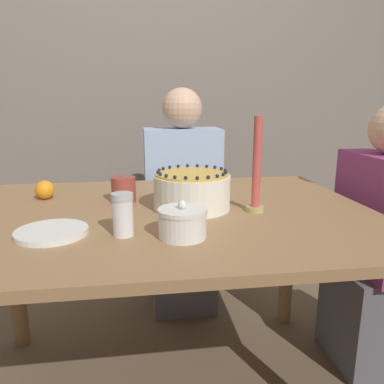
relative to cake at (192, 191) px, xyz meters
The scene contains 11 objects.
wall_behind 1.46m from the cake, 94.26° to the left, with size 8.00×0.05×2.60m.
dining_table 0.20m from the cake, behind, with size 1.45×1.05×0.78m.
cake is the anchor object (origin of this frame).
sugar_bowl 0.29m from the cake, 103.39° to the right, with size 0.14×0.14×0.11m.
sugar_shaker 0.33m from the cake, 133.50° to the right, with size 0.06×0.06×0.12m.
plate_stack 0.48m from the cake, 154.20° to the right, with size 0.20×0.20×0.02m.
candle 0.23m from the cake, 17.34° to the right, with size 0.06×0.06×0.32m.
cup 0.27m from the cake, 152.46° to the left, with size 0.09×0.09×0.09m.
orange_fruit_0 0.58m from the cake, 158.53° to the left, with size 0.07×0.07×0.07m.
person_man_blue_shirt 0.78m from the cake, 85.97° to the left, with size 0.40×0.34×1.22m.
person_woman_floral 0.90m from the cake, ahead, with size 0.34×0.40×1.14m.
Camera 1 is at (-0.08, -1.24, 1.14)m, focal length 35.00 mm.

